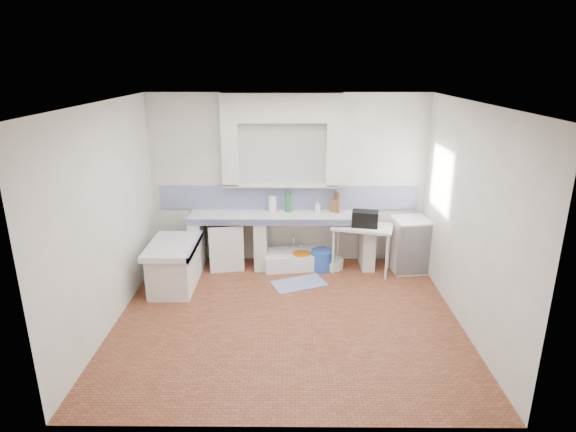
{
  "coord_description": "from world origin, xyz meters",
  "views": [
    {
      "loc": [
        0.05,
        -5.61,
        3.25
      ],
      "look_at": [
        0.0,
        1.0,
        1.1
      ],
      "focal_mm": 29.66,
      "sensor_mm": 36.0,
      "label": 1
    }
  ],
  "objects_px": {
    "sink": "(294,260)",
    "fridge": "(410,244)",
    "stove": "(226,244)",
    "side_table": "(361,249)"
  },
  "relations": [
    {
      "from": "stove",
      "to": "side_table",
      "type": "height_order",
      "value": "stove"
    },
    {
      "from": "sink",
      "to": "fridge",
      "type": "bearing_deg",
      "value": -11.33
    },
    {
      "from": "side_table",
      "to": "fridge",
      "type": "height_order",
      "value": "fridge"
    },
    {
      "from": "side_table",
      "to": "fridge",
      "type": "bearing_deg",
      "value": 20.98
    },
    {
      "from": "stove",
      "to": "sink",
      "type": "bearing_deg",
      "value": -11.1
    },
    {
      "from": "sink",
      "to": "fridge",
      "type": "height_order",
      "value": "fridge"
    },
    {
      "from": "stove",
      "to": "sink",
      "type": "distance_m",
      "value": 1.15
    },
    {
      "from": "side_table",
      "to": "fridge",
      "type": "relative_size",
      "value": 1.08
    },
    {
      "from": "sink",
      "to": "side_table",
      "type": "distance_m",
      "value": 1.13
    },
    {
      "from": "stove",
      "to": "fridge",
      "type": "height_order",
      "value": "fridge"
    }
  ]
}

